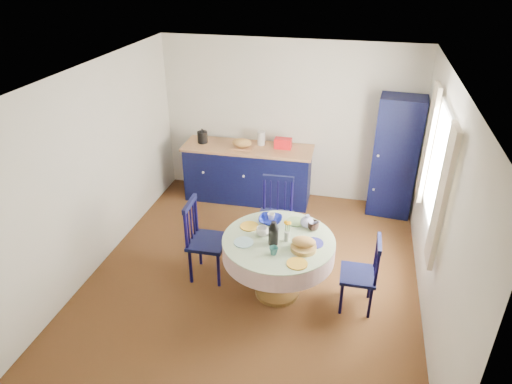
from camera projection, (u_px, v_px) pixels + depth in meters
floor at (254, 273)px, 5.78m from camera, size 4.50×4.50×0.00m
ceiling at (254, 76)px, 4.59m from camera, size 4.50×4.50×0.00m
wall_back at (288, 121)px, 7.11m from camera, size 4.00×0.02×2.50m
wall_left at (96, 169)px, 5.59m from camera, size 0.02×4.50×2.50m
wall_right at (439, 206)px, 4.78m from camera, size 0.02×4.50×2.50m
window at (437, 170)px, 4.91m from camera, size 0.10×1.74×1.45m
kitchen_counter at (248, 172)px, 7.30m from camera, size 2.05×0.68×1.15m
pantry_cabinet at (395, 157)px, 6.72m from camera, size 0.67×0.51×1.83m
dining_table at (279, 248)px, 5.15m from camera, size 1.27×1.27×1.05m
chair_left at (204, 239)px, 5.52m from camera, size 0.45×0.47×1.03m
chair_far at (276, 215)px, 6.05m from camera, size 0.48×0.46×1.02m
chair_right at (362, 274)px, 5.04m from camera, size 0.40×0.42×0.92m
mug_a at (262, 232)px, 5.13m from camera, size 0.14×0.14×0.11m
mug_b at (274, 251)px, 4.82m from camera, size 0.10×0.10×0.09m
mug_c at (313, 226)px, 5.24m from camera, size 0.13×0.13×0.10m
mug_d at (271, 217)px, 5.44m from camera, size 0.09×0.09×0.09m
cobalt_bowl at (270, 220)px, 5.39m from camera, size 0.27×0.27×0.07m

